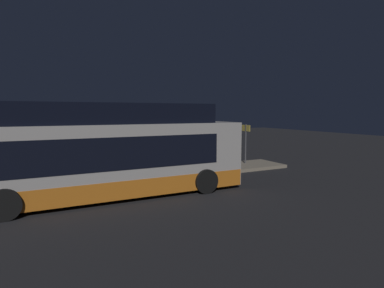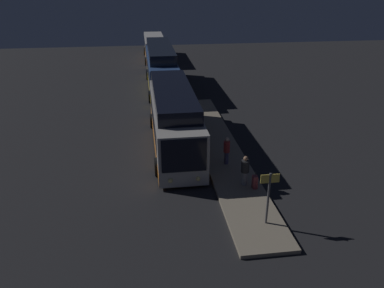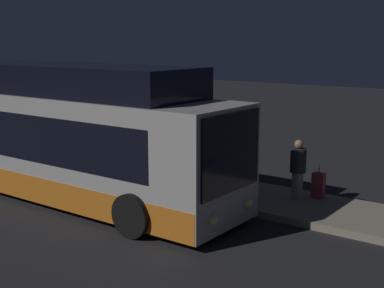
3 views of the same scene
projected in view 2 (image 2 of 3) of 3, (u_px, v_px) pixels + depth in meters
name	position (u px, v px, depth m)	size (l,w,h in m)	color
ground	(175.00, 152.00, 23.36)	(80.00, 80.00, 0.00)	#232326
platform	(220.00, 149.00, 23.67)	(20.00, 2.47, 0.19)	gray
bus_lead	(174.00, 121.00, 23.69)	(11.27, 2.88, 3.75)	#B2ADA8
bus_second	(161.00, 70.00, 35.85)	(12.57, 2.76, 4.10)	#33518C
bus_third	(154.00, 48.00, 49.01)	(10.70, 2.75, 2.85)	silver
passenger_boarding	(227.00, 150.00, 21.23)	(0.39, 0.39, 1.62)	#4C476B
passenger_waiting	(245.00, 170.00, 19.08)	(0.53, 0.53, 1.62)	gray
suitcase	(255.00, 182.00, 18.95)	(0.32, 0.23, 0.93)	maroon
sign_post	(269.00, 192.00, 15.75)	(0.10, 0.81, 2.46)	#4C4C51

